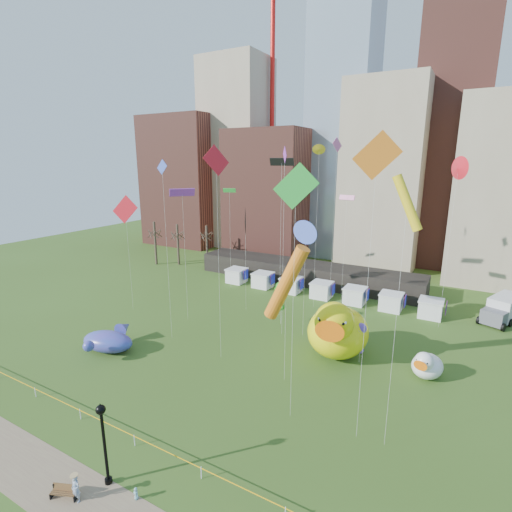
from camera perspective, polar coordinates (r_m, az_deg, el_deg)
The scene contains 35 objects.
ground at distance 32.24m, azimuth -17.49°, elevation -25.22°, with size 160.00×160.00×0.00m, color #355119.
footpath at distance 30.02m, azimuth -25.44°, elevation -29.51°, with size 70.00×4.00×0.02m, color #7D624E.
skyline at distance 79.19m, azimuth 17.63°, elevation 14.43°, with size 101.00×23.00×68.00m.
crane_left at distance 93.76m, azimuth 3.08°, elevation 30.69°, with size 23.00×1.00×76.00m.
pavilion at distance 65.41m, azimuth 7.39°, elevation -2.46°, with size 38.00×6.00×3.20m, color black.
vendor_tents at distance 58.53m, azimuth 9.70°, elevation -5.05°, with size 33.24×2.80×2.40m.
bare_trees at distance 77.00m, azimuth -11.31°, elevation 1.76°, with size 8.44×6.44×8.50m.
caution_tape at distance 31.82m, azimuth -17.59°, elevation -24.27°, with size 50.00×0.06×0.90m.
big_duck at distance 41.28m, azimuth 11.93°, elevation -10.62°, with size 7.10×8.98×6.64m.
small_duck at distance 40.87m, azimuth 23.95°, elevation -14.55°, with size 3.45×4.09×2.92m.
seahorse_green at distance 47.66m, azimuth 3.72°, elevation -5.59°, with size 1.47×1.72×5.62m.
seahorse_purple at distance 40.77m, azimuth 15.25°, elevation -11.32°, with size 1.23×1.48×4.32m.
whale_inflatable at distance 45.37m, azimuth -20.95°, elevation -11.58°, with size 6.29×7.40×2.54m.
park_bench at distance 29.90m, azimuth -26.53°, elevation -28.72°, with size 1.68×1.08×0.82m.
lamppost at distance 27.87m, azimuth -21.66°, elevation -23.47°, with size 0.61×0.61×5.81m.
box_truck at distance 58.91m, azimuth 32.83°, elevation -6.55°, with size 5.23×7.84×3.14m.
woman at distance 29.09m, azimuth -25.14°, elevation -28.74°, with size 0.65×0.43×1.78m, color white.
toddler at distance 28.40m, azimuth -17.35°, elevation -30.54°, with size 0.28×0.20×0.79m, color silver.
kite_0 at distance 49.44m, azimuth 27.77°, elevation 11.45°, with size 1.52×2.44×20.50m.
kite_1 at distance 47.81m, azimuth 11.86°, elevation 14.39°, with size 0.64×1.64×22.67m.
kite_2 at distance 50.33m, azimuth -1.59°, elevation 5.00°, with size 1.76×3.18×14.05m.
kite_3 at distance 27.23m, azimuth 5.92°, elevation 9.68°, with size 3.15×0.85×19.93m.
kite_4 at distance 51.15m, azimuth 9.35°, elevation 15.08°, with size 0.92×1.08×22.00m.
kite_5 at distance 42.30m, azimuth -13.66°, elevation 11.16°, with size 1.58×0.24×20.15m.
kite_6 at distance 34.01m, azimuth 4.49°, elevation -4.03°, with size 4.25×1.29×13.15m.
kite_7 at distance 42.14m, azimuth 4.26°, elevation 13.27°, with size 1.07×1.41×21.48m.
kite_8 at distance 36.75m, azimuth -5.91°, elevation 13.27°, with size 1.07×2.68×21.46m.
kite_9 at distance 49.14m, azimuth 13.31°, elevation 8.18°, with size 2.00×0.62×15.88m.
kite_10 at distance 47.84m, azimuth 3.84°, elevation 13.58°, with size 3.06×0.69×20.31m.
kite_11 at distance 59.73m, azimuth -3.97°, elevation 9.48°, with size 1.97×0.89×15.84m.
kite_12 at distance 25.66m, azimuth 21.49°, elevation 7.26°, with size 2.11×0.73×19.27m.
kite_13 at distance 42.85m, azimuth 7.40°, elevation 3.52°, with size 2.50×1.50×13.66m.
kite_14 at distance 25.74m, azimuth 17.44°, elevation 13.20°, with size 2.87×1.05×21.88m.
kite_15 at distance 47.48m, azimuth -10.89°, elevation 9.13°, with size 2.24×2.62×16.76m.
kite_16 at distance 53.13m, azimuth -18.81°, elevation 6.43°, with size 3.62×1.00×15.69m.
Camera 1 is at (19.26, -16.27, 20.10)m, focal length 27.00 mm.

